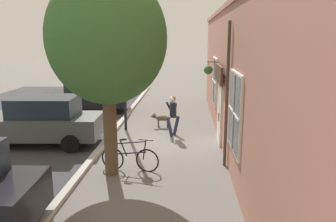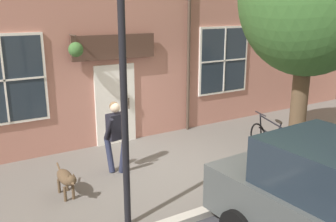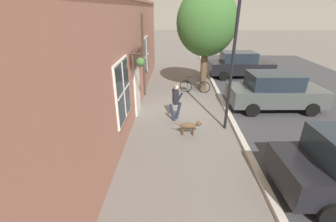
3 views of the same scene
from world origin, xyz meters
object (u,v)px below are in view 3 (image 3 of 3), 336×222
Objects in this scene: pedestrian_walking at (176,99)px; street_tree_by_curb at (206,24)px; leaning_bicycle at (195,86)px; parked_car_far_end at (240,65)px; parked_car_mid_block at (275,91)px; dog_on_leash at (190,126)px; street_lamp at (235,42)px.

pedestrian_walking is 4.95m from street_tree_by_curb.
leaning_bicycle is 0.40× the size of parked_car_far_end.
leaning_bicycle is at bearing 148.21° from parked_car_mid_block.
street_tree_by_curb is (1.00, 5.08, 3.31)m from dog_on_leash.
dog_on_leash is 6.15m from street_tree_by_curb.
pedestrian_walking is at bearing -163.62° from parked_car_mid_block.
parked_car_mid_block is 5.54m from parked_car_far_end.
leaning_bicycle is at bearing 83.54° from dog_on_leash.
parked_car_mid_block reaches higher than pedestrian_walking.
leaning_bicycle is at bearing -135.07° from parked_car_far_end.
street_tree_by_curb is at bearing 67.96° from pedestrian_walking.
dog_on_leash is 0.19× the size of street_tree_by_curb.
dog_on_leash is at bearing -115.45° from parked_car_far_end.
pedestrian_walking is 3.21m from street_lamp.
street_tree_by_curb reaches higher than dog_on_leash.
pedestrian_walking is 4.85m from parked_car_mid_block.
street_tree_by_curb reaches higher than leaning_bicycle.
pedestrian_walking is 0.92× the size of leaning_bicycle.
dog_on_leash is (0.55, -1.27, -0.56)m from pedestrian_walking.
street_tree_by_curb reaches higher than pedestrian_walking.
dog_on_leash is 3.36m from street_lamp.
street_lamp is at bearing -142.12° from parked_car_mid_block.
street_tree_by_curb reaches higher than street_lamp.
leaning_bicycle is (-0.45, -0.24, -3.32)m from street_tree_by_curb.
parked_car_far_end is at bearing 64.55° from dog_on_leash.
dog_on_leash is at bearing -147.32° from parked_car_mid_block.
leaning_bicycle is at bearing 102.06° from street_lamp.
parked_car_mid_block reaches higher than dog_on_leash.
pedestrian_walking is at bearing -107.03° from leaning_bicycle.
pedestrian_walking reaches higher than dog_on_leash.
street_lamp is (-2.43, -7.60, 2.48)m from parked_car_far_end.
parked_car_far_end is at bearing 44.93° from leaning_bicycle.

